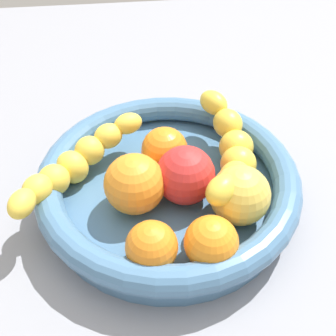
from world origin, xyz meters
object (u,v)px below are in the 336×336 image
Objects in this scene: banana_draped_right at (231,150)px; apple_yellow at (240,195)px; orange_front at (211,243)px; orange_mid_right at (152,247)px; orange_rear at (135,184)px; fruit_bowl at (168,184)px; tomato_red at (185,175)px; banana_draped_left at (75,163)px; orange_mid_left at (164,150)px.

apple_yellow is (-6.53, 0.55, -0.41)cm from banana_draped_right.
orange_mid_right is (0.28, 5.60, -0.10)cm from orange_front.
orange_rear is at bearing 40.19° from orange_front.
orange_rear is at bearing 7.99° from orange_mid_right.
orange_front is at bearing -92.87° from orange_mid_right.
fruit_bowl is 5.22cm from orange_rear.
orange_rear is 1.01× the size of tomato_red.
orange_rear is 11.00cm from apple_yellow.
fruit_bowl is at bearing -101.83° from banana_draped_left.
orange_mid_left is at bearing 1.60° from fruit_bowl.
tomato_red is at bearing -28.01° from orange_mid_right.
fruit_bowl is 1.91× the size of banana_draped_left.
apple_yellow reaches higher than orange_mid_left.
tomato_red reaches higher than banana_draped_left.
orange_mid_left is at bearing 19.65° from tomato_red.
banana_draped_right is at bearing -41.74° from orange_mid_right.
orange_front is at bearing -139.81° from orange_rear.
orange_front is 13.90cm from orange_mid_left.
banana_draped_left is at bearing 32.05° from orange_mid_right.
banana_draped_right is at bearing -79.10° from fruit_bowl.
apple_yellow is at bearing -126.78° from fruit_bowl.
orange_rear is at bearing 108.41° from banana_draped_right.
banana_draped_left is at bearing 55.51° from orange_rear.
orange_rear is (7.90, 6.67, 0.66)cm from orange_front.
orange_rear is at bearing 97.23° from tomato_red.
orange_rear reaches higher than orange_mid_left.
banana_draped_left reaches higher than fruit_bowl.
apple_yellow is (-2.80, -10.64, -0.11)cm from orange_rear.
orange_mid_right is (-13.30, 2.64, -0.22)cm from orange_mid_left.
apple_yellow is at bearing -112.98° from banana_draped_left.
fruit_bowl is at bearing 46.39° from tomato_red.
banana_draped_right is 6.56cm from apple_yellow.
orange_mid_right is (-9.92, 2.74, 1.97)cm from fruit_bowl.
orange_front is 0.80× the size of tomato_red.
apple_yellow is at bearing -63.29° from orange_mid_right.
orange_mid_left is 6.81cm from orange_rear.
fruit_bowl is 8.10cm from banana_draped_right.
orange_mid_right is at bearing 116.71° from apple_yellow.
banana_draped_left is at bearing 46.81° from orange_front.
tomato_red is (-3.03, 5.70, -0.32)cm from banana_draped_right.
orange_mid_right is at bearing 164.57° from fruit_bowl.
banana_draped_left is 2.37× the size of orange_rear.
orange_front is 10.36cm from orange_rear.
orange_mid_right is at bearing 168.75° from orange_mid_left.
banana_draped_left is 2.97× the size of orange_front.
orange_front is at bearing -172.18° from tomato_red.
tomato_red is (-4.98, -1.78, 0.51)cm from orange_mid_left.
apple_yellow reaches higher than fruit_bowl.
orange_rear reaches higher than orange_mid_right.
orange_mid_left is (1.96, 7.47, -0.84)cm from banana_draped_right.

